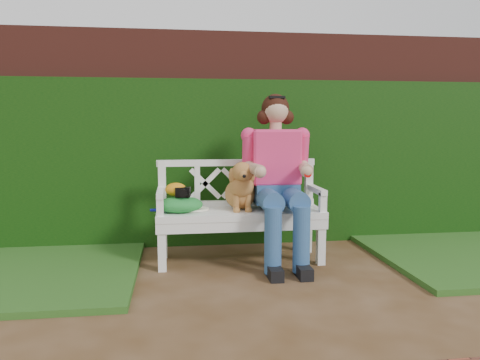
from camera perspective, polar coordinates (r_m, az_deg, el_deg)
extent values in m
plane|color=#452A12|center=(3.47, 5.63, -14.34)|extent=(60.00, 60.00, 0.00)
cube|color=maroon|center=(5.11, 0.79, 5.14)|extent=(10.00, 0.30, 2.20)
cube|color=#1B420C|center=(4.90, 1.17, 2.14)|extent=(10.00, 0.18, 1.70)
cube|color=black|center=(4.13, -6.96, -1.45)|extent=(0.14, 0.11, 0.08)
ellipsoid|color=orange|center=(4.17, -7.83, -1.14)|extent=(0.21, 0.17, 0.12)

